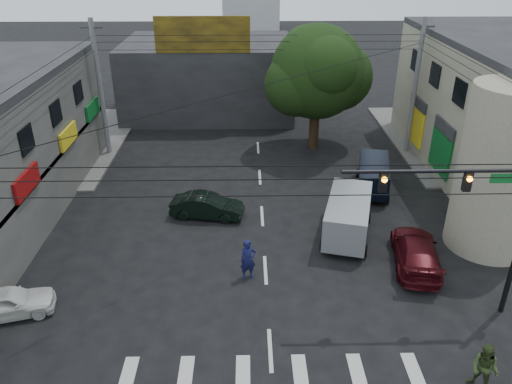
{
  "coord_description": "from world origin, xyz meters",
  "views": [
    {
      "loc": [
        -0.78,
        -16.74,
        13.54
      ],
      "look_at": [
        -0.39,
        4.0,
        3.0
      ],
      "focal_mm": 35.0,
      "sensor_mm": 36.0,
      "label": 1
    }
  ],
  "objects_px": {
    "street_tree": "(317,72)",
    "maroon_sedan": "(416,252)",
    "pedestrian_olive": "(485,369)",
    "navy_van": "(373,177)",
    "traffic_officer": "(248,260)",
    "utility_pole_far_right": "(415,88)",
    "white_compact": "(7,303)",
    "dark_sedan": "(207,206)",
    "silver_minivan": "(348,218)",
    "traffic_gantry": "(484,208)",
    "utility_pole_far_left": "(101,90)"
  },
  "relations": [
    {
      "from": "street_tree",
      "to": "maroon_sedan",
      "type": "xyz_separation_m",
      "value": [
        2.96,
        -14.67,
        -4.77
      ]
    },
    {
      "from": "street_tree",
      "to": "pedestrian_olive",
      "type": "xyz_separation_m",
      "value": [
        2.95,
        -21.94,
        -4.52
      ]
    },
    {
      "from": "navy_van",
      "to": "traffic_officer",
      "type": "xyz_separation_m",
      "value": [
        -7.51,
        -8.6,
        0.08
      ]
    },
    {
      "from": "street_tree",
      "to": "utility_pole_far_right",
      "type": "relative_size",
      "value": 0.95
    },
    {
      "from": "white_compact",
      "to": "dark_sedan",
      "type": "bearing_deg",
      "value": -58.81
    },
    {
      "from": "utility_pole_far_right",
      "to": "silver_minivan",
      "type": "height_order",
      "value": "utility_pole_far_right"
    },
    {
      "from": "street_tree",
      "to": "traffic_gantry",
      "type": "height_order",
      "value": "street_tree"
    },
    {
      "from": "dark_sedan",
      "to": "maroon_sedan",
      "type": "height_order",
      "value": "maroon_sedan"
    },
    {
      "from": "dark_sedan",
      "to": "silver_minivan",
      "type": "relative_size",
      "value": 0.79
    },
    {
      "from": "traffic_officer",
      "to": "pedestrian_olive",
      "type": "bearing_deg",
      "value": -55.84
    },
    {
      "from": "maroon_sedan",
      "to": "silver_minivan",
      "type": "relative_size",
      "value": 0.99
    },
    {
      "from": "traffic_officer",
      "to": "pedestrian_olive",
      "type": "distance_m",
      "value": 10.04
    },
    {
      "from": "maroon_sedan",
      "to": "pedestrian_olive",
      "type": "relative_size",
      "value": 2.68
    },
    {
      "from": "silver_minivan",
      "to": "utility_pole_far_left",
      "type": "bearing_deg",
      "value": 68.42
    },
    {
      "from": "utility_pole_far_right",
      "to": "dark_sedan",
      "type": "height_order",
      "value": "utility_pole_far_right"
    },
    {
      "from": "street_tree",
      "to": "navy_van",
      "type": "relative_size",
      "value": 1.85
    },
    {
      "from": "white_compact",
      "to": "silver_minivan",
      "type": "distance_m",
      "value": 15.76
    },
    {
      "from": "white_compact",
      "to": "pedestrian_olive",
      "type": "distance_m",
      "value": 17.85
    },
    {
      "from": "maroon_sedan",
      "to": "traffic_officer",
      "type": "bearing_deg",
      "value": 16.72
    },
    {
      "from": "navy_van",
      "to": "traffic_officer",
      "type": "relative_size",
      "value": 2.42
    },
    {
      "from": "street_tree",
      "to": "dark_sedan",
      "type": "xyz_separation_m",
      "value": [
        -6.99,
        -10.01,
        -4.83
      ]
    },
    {
      "from": "white_compact",
      "to": "traffic_officer",
      "type": "xyz_separation_m",
      "value": [
        9.63,
        2.31,
        0.35
      ]
    },
    {
      "from": "maroon_sedan",
      "to": "navy_van",
      "type": "xyz_separation_m",
      "value": [
        -0.24,
        7.72,
        0.19
      ]
    },
    {
      "from": "utility_pole_far_left",
      "to": "dark_sedan",
      "type": "bearing_deg",
      "value": -50.16
    },
    {
      "from": "silver_minivan",
      "to": "navy_van",
      "type": "xyz_separation_m",
      "value": [
        2.47,
        5.15,
        -0.15
      ]
    },
    {
      "from": "utility_pole_far_left",
      "to": "dark_sedan",
      "type": "relative_size",
      "value": 2.25
    },
    {
      "from": "utility_pole_far_left",
      "to": "traffic_officer",
      "type": "xyz_separation_m",
      "value": [
        9.71,
        -14.55,
        -3.63
      ]
    },
    {
      "from": "street_tree",
      "to": "utility_pole_far_left",
      "type": "height_order",
      "value": "utility_pole_far_left"
    },
    {
      "from": "white_compact",
      "to": "maroon_sedan",
      "type": "height_order",
      "value": "maroon_sedan"
    },
    {
      "from": "street_tree",
      "to": "traffic_gantry",
      "type": "bearing_deg",
      "value": -78.01
    },
    {
      "from": "traffic_gantry",
      "to": "utility_pole_far_left",
      "type": "bearing_deg",
      "value": 137.14
    },
    {
      "from": "traffic_gantry",
      "to": "silver_minivan",
      "type": "relative_size",
      "value": 1.39
    },
    {
      "from": "utility_pole_far_right",
      "to": "navy_van",
      "type": "xyz_separation_m",
      "value": [
        -3.79,
        -5.95,
        -3.71
      ]
    },
    {
      "from": "traffic_gantry",
      "to": "silver_minivan",
      "type": "distance_m",
      "value": 7.88
    },
    {
      "from": "traffic_gantry",
      "to": "white_compact",
      "type": "height_order",
      "value": "traffic_gantry"
    },
    {
      "from": "traffic_officer",
      "to": "dark_sedan",
      "type": "bearing_deg",
      "value": 95.24
    },
    {
      "from": "utility_pole_far_left",
      "to": "white_compact",
      "type": "xyz_separation_m",
      "value": [
        0.08,
        -16.86,
        -3.98
      ]
    },
    {
      "from": "utility_pole_far_left",
      "to": "dark_sedan",
      "type": "height_order",
      "value": "utility_pole_far_left"
    },
    {
      "from": "white_compact",
      "to": "silver_minivan",
      "type": "relative_size",
      "value": 0.75
    },
    {
      "from": "street_tree",
      "to": "dark_sedan",
      "type": "bearing_deg",
      "value": -124.92
    },
    {
      "from": "utility_pole_far_right",
      "to": "pedestrian_olive",
      "type": "height_order",
      "value": "utility_pole_far_right"
    },
    {
      "from": "white_compact",
      "to": "maroon_sedan",
      "type": "distance_m",
      "value": 17.67
    },
    {
      "from": "maroon_sedan",
      "to": "silver_minivan",
      "type": "distance_m",
      "value": 3.75
    },
    {
      "from": "utility_pole_far_right",
      "to": "maroon_sedan",
      "type": "height_order",
      "value": "utility_pole_far_right"
    },
    {
      "from": "silver_minivan",
      "to": "dark_sedan",
      "type": "bearing_deg",
      "value": 89.26
    },
    {
      "from": "navy_van",
      "to": "pedestrian_olive",
      "type": "distance_m",
      "value": 14.99
    },
    {
      "from": "traffic_gantry",
      "to": "utility_pole_far_right",
      "type": "xyz_separation_m",
      "value": [
        2.68,
        17.0,
        -0.23
      ]
    },
    {
      "from": "dark_sedan",
      "to": "utility_pole_far_right",
      "type": "bearing_deg",
      "value": -47.15
    },
    {
      "from": "traffic_gantry",
      "to": "maroon_sedan",
      "type": "bearing_deg",
      "value": 104.62
    },
    {
      "from": "utility_pole_far_left",
      "to": "navy_van",
      "type": "bearing_deg",
      "value": -19.06
    }
  ]
}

